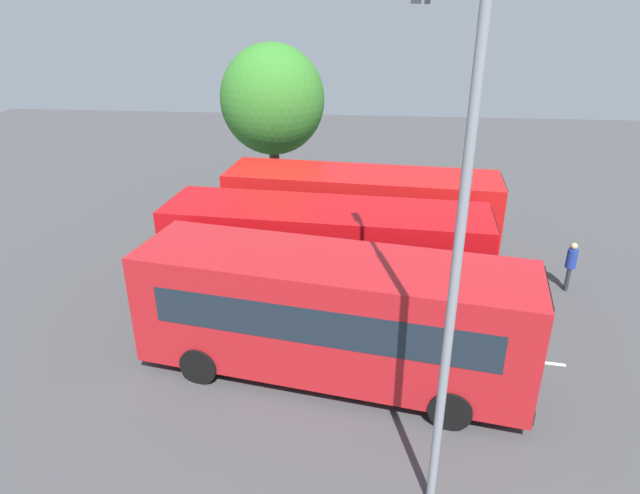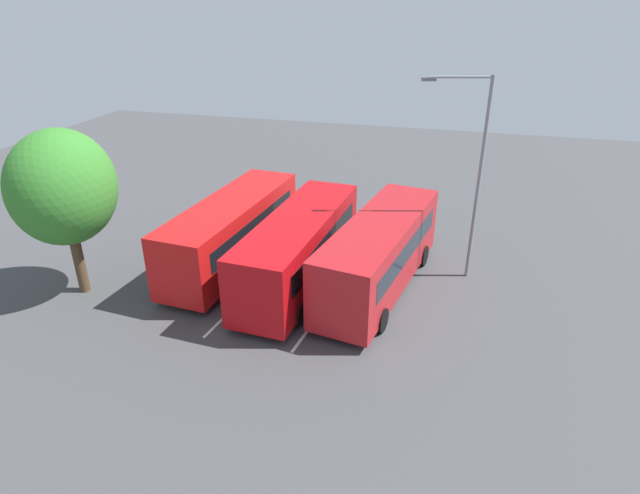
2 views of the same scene
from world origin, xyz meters
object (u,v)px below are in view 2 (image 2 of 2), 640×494
object	(u,v)px
bus_far_left	(380,252)
bus_center_right	(232,230)
pedestrian	(311,200)
street_lamp	(474,169)
depot_tree	(63,188)
bus_center_left	(299,247)

from	to	relation	value
bus_far_left	bus_center_right	xyz separation A→B (m)	(0.49, 6.95, 0.00)
bus_center_right	bus_far_left	bearing A→B (deg)	-89.06
pedestrian	street_lamp	size ratio (longest dim) A/B	0.19
bus_far_left	depot_tree	size ratio (longest dim) A/B	1.38
pedestrian	street_lamp	distance (m)	10.77
bus_center_left	street_lamp	bearing A→B (deg)	-65.75
bus_center_left	pedestrian	xyz separation A→B (m)	(7.67, 1.68, -0.77)
bus_center_right	depot_tree	distance (m)	7.22
bus_center_right	street_lamp	world-z (taller)	street_lamp
bus_center_right	pedestrian	distance (m)	7.02
bus_far_left	depot_tree	bearing A→B (deg)	115.96
bus_center_left	street_lamp	xyz separation A→B (m)	(2.54, -6.88, 3.31)
bus_center_right	pedestrian	size ratio (longest dim) A/B	5.82
bus_far_left	pedestrian	distance (m)	8.87
pedestrian	bus_center_left	bearing A→B (deg)	34.50
bus_far_left	street_lamp	xyz separation A→B (m)	(2.09, -3.45, 3.31)
pedestrian	street_lamp	world-z (taller)	street_lamp
bus_center_left	street_lamp	distance (m)	8.04
pedestrian	depot_tree	size ratio (longest dim) A/B	0.23
bus_far_left	street_lamp	world-z (taller)	street_lamp
street_lamp	depot_tree	distance (m)	16.62
bus_center_right	depot_tree	xyz separation A→B (m)	(-4.02, 5.23, 2.94)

